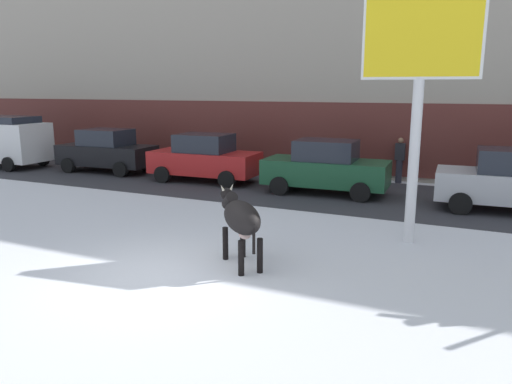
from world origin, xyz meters
name	(u,v)px	position (x,y,z in m)	size (l,w,h in m)	color
ground_plane	(159,277)	(0.00, 0.00, 0.00)	(120.00, 120.00, 0.00)	white
road_strip	(306,191)	(0.00, 8.79, 0.00)	(60.00, 5.60, 0.01)	#333338
building_facade	(355,20)	(0.00, 15.10, 6.48)	(44.00, 6.10, 13.00)	#A39989
cow_black	(241,218)	(1.14, 1.24, 0.99)	(1.65, 1.62, 1.54)	black
billboard	(421,53)	(4.08, 4.23, 4.31)	(2.52, 0.52, 5.56)	silver
car_white_van	(1,140)	(-14.58, 8.23, 1.24)	(4.67, 2.25, 2.32)	white
car_black_sedan	(107,151)	(-9.17, 9.11, 0.91)	(4.26, 2.10, 1.84)	black
car_red_sedan	(205,158)	(-4.19, 8.92, 0.91)	(4.26, 2.10, 1.84)	red
car_darkgreen_sedan	(326,167)	(0.72, 8.70, 0.91)	(4.26, 2.10, 1.84)	#194C2D
pedestrian_near_billboard	(400,160)	(2.73, 11.71, 0.88)	(0.36, 0.24, 1.73)	#282833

